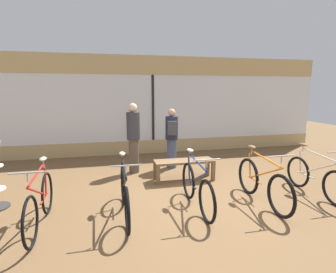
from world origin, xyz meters
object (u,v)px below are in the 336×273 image
at_px(bicycle_far_right, 315,177).
at_px(bicycle_left, 125,194).
at_px(bicycle_far_left, 40,203).
at_px(bicycle_right, 263,183).
at_px(customer_by_window, 172,136).
at_px(bicycle_center, 197,188).
at_px(display_bench, 184,164).
at_px(customer_near_rack, 133,136).

bearing_deg(bicycle_far_right, bicycle_left, -179.25).
xyz_separation_m(bicycle_far_left, bicycle_right, (3.83, -0.00, -0.00)).
height_order(bicycle_far_right, customer_by_window, customer_by_window).
relative_size(bicycle_far_left, bicycle_center, 1.02).
xyz_separation_m(bicycle_center, display_bench, (0.21, 1.50, 0.01)).
bearing_deg(bicycle_right, bicycle_center, 176.46).
relative_size(bicycle_right, display_bench, 1.28).
height_order(bicycle_right, customer_near_rack, customer_near_rack).
height_order(bicycle_center, bicycle_right, bicycle_right).
xyz_separation_m(bicycle_far_left, customer_by_window, (2.74, 2.63, 0.47)).
distance_m(bicycle_left, bicycle_far_right, 3.80).
bearing_deg(bicycle_right, bicycle_left, 178.46).
distance_m(bicycle_left, customer_by_window, 2.98).
relative_size(bicycle_right, customer_near_rack, 1.00).
distance_m(bicycle_far_left, bicycle_center, 2.57).
distance_m(bicycle_left, bicycle_center, 1.27).
distance_m(bicycle_left, bicycle_right, 2.54).
bearing_deg(bicycle_center, display_bench, 81.94).
distance_m(bicycle_left, display_bench, 2.12).
xyz_separation_m(bicycle_right, customer_near_rack, (-2.14, 2.46, 0.55)).
height_order(bicycle_right, bicycle_far_right, bicycle_right).
height_order(bicycle_far_left, customer_by_window, customer_by_window).
xyz_separation_m(bicycle_center, customer_by_window, (0.17, 2.55, 0.48)).
relative_size(bicycle_center, customer_by_window, 1.05).
height_order(bicycle_left, display_bench, bicycle_left).
bearing_deg(bicycle_left, customer_by_window, 60.68).
xyz_separation_m(bicycle_left, customer_near_rack, (0.39, 2.39, 0.55)).
relative_size(bicycle_far_left, customer_by_window, 1.08).
distance_m(bicycle_center, customer_by_window, 2.60).
relative_size(bicycle_left, bicycle_right, 0.99).
xyz_separation_m(bicycle_far_right, customer_by_window, (-2.36, 2.51, 0.50)).
bearing_deg(customer_near_rack, bicycle_right, -48.87).
distance_m(bicycle_right, bicycle_far_right, 1.27).
bearing_deg(customer_near_rack, customer_by_window, 9.46).
height_order(bicycle_far_right, display_bench, bicycle_far_right).
bearing_deg(display_bench, bicycle_far_left, -150.39).
bearing_deg(bicycle_left, bicycle_right, -1.54).
bearing_deg(bicycle_center, customer_near_rack, 110.25).
bearing_deg(display_bench, bicycle_far_right, -32.20).
bearing_deg(bicycle_right, customer_by_window, 112.66).
distance_m(bicycle_far_right, customer_near_rack, 4.17).
xyz_separation_m(bicycle_left, display_bench, (1.48, 1.51, 0.00)).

